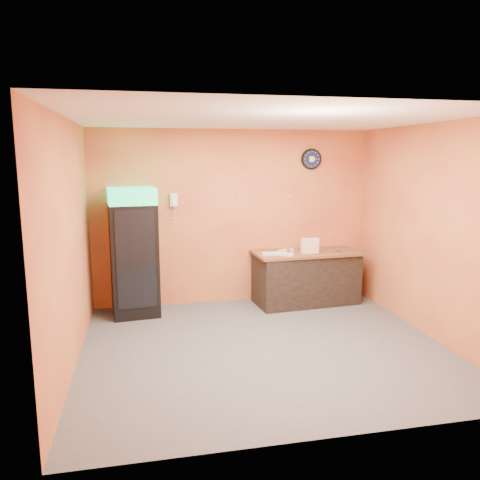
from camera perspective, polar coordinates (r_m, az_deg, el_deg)
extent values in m
plane|color=#47474C|center=(6.05, 2.95, -12.89)|extent=(4.50, 4.50, 0.00)
cube|color=#D1853B|center=(7.59, -0.79, 2.78)|extent=(4.50, 0.02, 2.80)
cube|color=#D1853B|center=(5.53, -20.06, -0.54)|extent=(0.02, 4.00, 2.80)
cube|color=#D1853B|center=(6.60, 22.33, 0.94)|extent=(0.02, 4.00, 2.80)
cube|color=white|center=(5.60, 3.22, 14.56)|extent=(4.50, 4.00, 0.02)
cube|color=black|center=(7.20, -12.78, -2.37)|extent=(0.74, 0.74, 1.68)
cube|color=#17CB72|center=(7.06, -13.08, 5.27)|extent=(0.74, 0.74, 0.24)
cube|color=black|center=(6.86, -13.15, -2.39)|extent=(0.56, 0.08, 1.44)
cube|color=black|center=(7.73, 8.04, -4.67)|extent=(1.70, 0.87, 0.82)
cylinder|color=black|center=(7.85, 8.67, 9.73)|extent=(0.34, 0.05, 0.34)
cylinder|color=#0F1433|center=(7.83, 8.74, 9.73)|extent=(0.29, 0.01, 0.29)
cube|color=white|center=(7.82, 8.76, 9.73)|extent=(0.08, 0.00, 0.08)
cube|color=white|center=(7.39, -8.09, 4.86)|extent=(0.11, 0.06, 0.20)
cube|color=white|center=(7.34, -8.07, 4.83)|extent=(0.05, 0.04, 0.17)
cube|color=brown|center=(7.63, 8.12, -1.55)|extent=(1.75, 0.89, 0.04)
cube|color=#F5E0BF|center=(7.51, 8.48, -1.36)|extent=(0.28, 0.11, 0.06)
cube|color=#F5E0BF|center=(7.50, 8.50, -0.92)|extent=(0.28, 0.11, 0.06)
cube|color=#F5E0BF|center=(7.49, 8.51, -0.47)|extent=(0.28, 0.11, 0.06)
cube|color=#F5E0BF|center=(7.48, 8.52, -0.03)|extent=(0.28, 0.11, 0.06)
cube|color=silver|center=(7.29, 3.80, -1.68)|extent=(0.30, 0.12, 0.04)
cube|color=silver|center=(7.28, 5.47, -1.73)|extent=(0.29, 0.23, 0.04)
cube|color=silver|center=(7.58, 5.61, -1.28)|extent=(0.28, 0.20, 0.04)
cylinder|color=silver|center=(7.53, 5.87, -1.27)|extent=(0.06, 0.06, 0.06)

